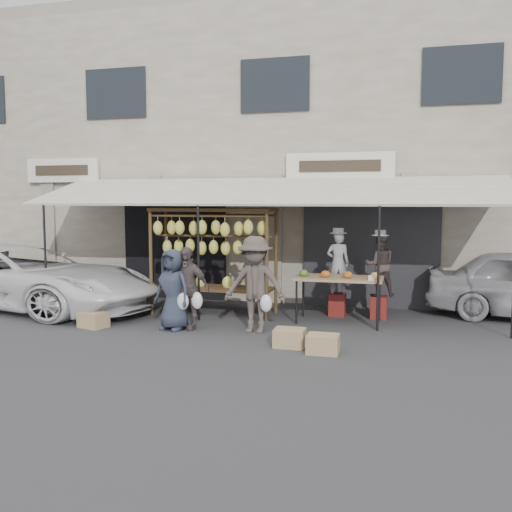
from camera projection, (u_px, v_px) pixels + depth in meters
The scene contains 16 objects.
ground_plane at pixel (229, 337), 10.06m from camera, with size 90.00×90.00×0.00m, color #2D2D30.
shophouse at pixel (299, 155), 15.94m from camera, with size 24.00×6.15×7.30m.
awning at pixel (262, 192), 11.99m from camera, with size 10.00×2.35×2.92m.
banana_rack at pixel (213, 240), 11.87m from camera, with size 2.60×0.90×2.24m.
produce_table at pixel (339, 279), 11.14m from camera, with size 1.70×0.90×1.04m.
vendor_left at pixel (338, 263), 11.77m from camera, with size 0.47×0.31×1.29m, color #96979D.
vendor_right at pixel (380, 265), 11.50m from camera, with size 0.62×0.48×1.27m, color #403330.
customer_left at pixel (173, 290), 10.53m from camera, with size 0.74×0.48×1.50m, color #292F40.
customer_mid at pixel (187, 288), 10.61m from camera, with size 0.90×0.38×1.54m, color #524744.
customer_right at pixel (255, 284), 10.32m from camera, with size 1.13×0.65×1.76m, color #4A413B.
stool_left at pixel (337, 305), 11.86m from camera, with size 0.33×0.33×0.47m, color maroon.
stool_right at pixel (379, 307), 11.58m from camera, with size 0.33×0.33×0.46m, color maroon.
crate_near_a at pixel (290, 338), 9.34m from camera, with size 0.50×0.38×0.30m, color tan.
crate_near_b at pixel (323, 344), 8.94m from camera, with size 0.50×0.38×0.30m, color tan.
crate_far at pixel (93, 320), 10.76m from camera, with size 0.50×0.38×0.30m, color tan.
van at pixel (15, 261), 12.89m from camera, with size 2.29×4.97×2.07m, color white.
Camera 1 is at (3.02, -9.41, 2.40)m, focal length 40.00 mm.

